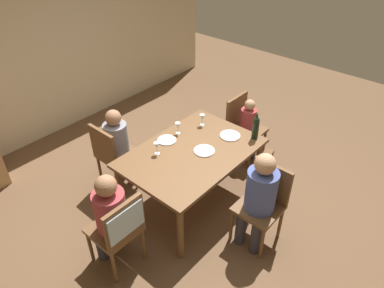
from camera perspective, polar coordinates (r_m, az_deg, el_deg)
name	(u,v)px	position (r m, az deg, el deg)	size (l,w,h in m)	color
ground_plane	(192,199)	(4.48, 0.00, -8.96)	(10.00, 10.00, 0.00)	brown
rear_room_partition	(50,45)	(5.69, -22.09, 14.70)	(6.40, 0.12, 2.70)	beige
dining_table	(192,157)	(4.04, 0.00, -2.14)	(1.57, 1.08, 0.76)	brown
chair_near	(264,199)	(3.80, 11.53, -8.69)	(0.44, 0.44, 0.92)	brown
chair_far_left	(112,153)	(4.44, -12.78, -1.38)	(0.44, 0.44, 0.92)	brown
chair_left_end	(121,226)	(3.45, -11.50, -12.94)	(0.44, 0.46, 0.92)	brown
chair_right_end	(242,124)	(4.93, 8.14, 3.28)	(0.44, 0.44, 0.92)	brown
person_woman_host	(259,195)	(3.63, 10.84, -8.16)	(0.36, 0.32, 1.16)	#33333D
person_man_bearded	(119,142)	(4.43, -11.82, 0.34)	(0.33, 0.29, 1.09)	#33333D
person_man_guest	(110,214)	(3.49, -13.20, -11.00)	(0.31, 0.35, 1.13)	#33333D
person_child_small	(249,125)	(4.87, 9.25, 3.08)	(0.22, 0.25, 0.94)	#33333D
wine_bottle_tall_green	(256,127)	(4.18, 10.28, 2.70)	(0.08, 0.08, 0.33)	black
wine_glass_near_left	(202,118)	(4.39, 1.66, 4.29)	(0.07, 0.07, 0.15)	silver
wine_glass_centre	(178,126)	(4.23, -2.32, 2.96)	(0.07, 0.07, 0.15)	silver
wine_glass_near_right	(157,146)	(3.90, -5.74, -0.30)	(0.07, 0.07, 0.15)	silver
dinner_plate_host	(230,136)	(4.25, 6.18, 1.37)	(0.25, 0.25, 0.01)	white
dinner_plate_guest_left	(167,140)	(4.16, -4.10, 0.63)	(0.22, 0.22, 0.01)	white
dinner_plate_guest_right	(204,151)	(3.98, 1.99, -1.10)	(0.24, 0.24, 0.01)	white
handbag	(266,160)	(5.00, 11.88, -2.62)	(0.28, 0.12, 0.22)	brown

